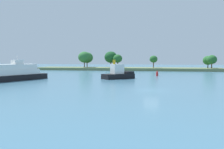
% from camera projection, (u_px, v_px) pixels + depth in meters
% --- Properties ---
extents(ground_plane, '(400.00, 400.00, 0.00)m').
position_uv_depth(ground_plane, '(151.00, 90.00, 39.99)').
color(ground_plane, teal).
extents(treeline_island, '(87.96, 14.97, 9.10)m').
position_uv_depth(treeline_island, '(123.00, 65.00, 115.13)').
color(treeline_island, '#66754C').
rests_on(treeline_island, ground).
extents(tugboat, '(8.72, 8.56, 5.14)m').
position_uv_depth(tugboat, '(119.00, 74.00, 63.99)').
color(tugboat, black).
rests_on(tugboat, ground).
extents(white_riverboat, '(11.37, 21.20, 6.51)m').
position_uv_depth(white_riverboat, '(8.00, 74.00, 57.01)').
color(white_riverboat, black).
rests_on(white_riverboat, ground).
extents(channel_buoy_red, '(0.70, 0.70, 1.90)m').
position_uv_depth(channel_buoy_red, '(157.00, 73.00, 74.29)').
color(channel_buoy_red, red).
rests_on(channel_buoy_red, ground).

